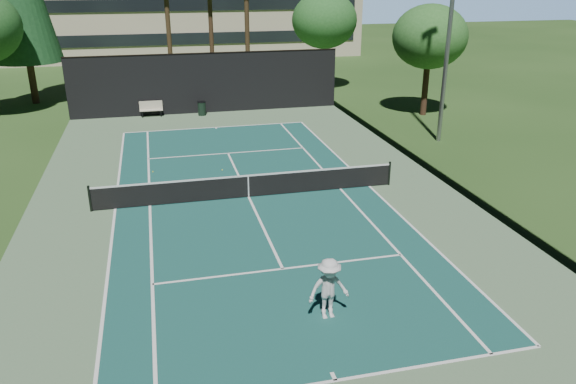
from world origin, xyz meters
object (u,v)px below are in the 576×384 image
Objects in this scene: tennis_net at (248,185)px; tennis_ball_b at (222,170)px; trash_bin at (202,108)px; tennis_ball_c at (301,172)px; tennis_ball_d at (153,172)px; park_bench at (151,108)px; player at (329,289)px.

tennis_ball_b is at bearing 99.93° from tennis_net.
tennis_ball_c is at bearing -74.64° from trash_bin.
tennis_ball_b is 0.94× the size of tennis_ball_d.
tennis_net is 168.89× the size of tennis_ball_c.
tennis_net is 3.82m from tennis_ball_b.
tennis_ball_d is 0.05× the size of park_bench.
tennis_net is 178.46× the size of tennis_ball_d.
player is at bearing -71.47° from tennis_ball_d.
trash_bin is at bearing 105.36° from tennis_ball_c.
tennis_ball_c is 14.84m from park_bench.
tennis_net reaches higher than tennis_ball_d.
tennis_net is 15.30m from trash_bin.
tennis_ball_d is at bearing 132.75° from tennis_net.
tennis_ball_d is 11.57m from trash_bin.
tennis_ball_c is (2.98, 2.58, -0.52)m from tennis_net.
player is 1.90× the size of trash_bin.
tennis_net reaches higher than park_bench.
tennis_ball_d is at bearing -90.62° from park_bench.
player is at bearing -80.01° from park_bench.
tennis_net is at bearing -80.07° from tennis_ball_b.
tennis_ball_b is at bearing 92.41° from player.
tennis_ball_b is at bearing -90.73° from trash_bin.
trash_bin reaches higher than tennis_ball_d.
tennis_ball_d is (-6.91, 1.66, -0.00)m from tennis_ball_c.
tennis_ball_d is at bearing 171.06° from tennis_ball_b.
trash_bin is at bearing -8.35° from park_bench.
trash_bin is at bearing 91.89° from tennis_net.
tennis_ball_b is at bearing 162.52° from tennis_ball_c.
trash_bin is (-0.51, 15.29, -0.08)m from tennis_net.
tennis_net reaches higher than trash_bin.
park_bench is at bearing 96.83° from player.
tennis_net is 16.22m from park_bench.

